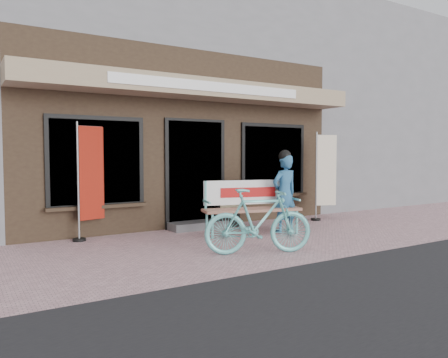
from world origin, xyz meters
TOP-DOWN VIEW (x-y plane):
  - ground at (0.00, 0.00)m, footprint 70.00×70.00m
  - storefront at (0.00, 4.96)m, footprint 7.00×6.77m
  - neighbor_right_near at (8.50, 5.50)m, footprint 10.00×7.00m
  - bench at (0.54, 0.81)m, footprint 1.89×0.92m
  - person at (1.17, 0.57)m, footprint 0.55×0.36m
  - bicycle at (-0.32, -0.64)m, footprint 1.69×1.02m
  - nobori_red at (-2.18, 1.79)m, footprint 0.61×0.27m
  - nobori_cream at (2.89, 1.26)m, footprint 0.58×0.33m
  - menu_stand at (0.54, 1.56)m, footprint 0.49×0.16m

SIDE VIEW (x-z plane):
  - ground at x=0.00m, z-range 0.00..0.00m
  - bicycle at x=-0.32m, z-range 0.00..0.98m
  - menu_stand at x=0.54m, z-range 0.01..0.97m
  - bench at x=0.54m, z-range 0.09..1.08m
  - person at x=1.17m, z-range -0.01..1.56m
  - nobori_cream at x=2.89m, z-range 0.03..2.01m
  - nobori_red at x=-2.18m, z-range 0.03..2.07m
  - neighbor_right_near at x=8.50m, z-range 0.00..5.60m
  - storefront at x=0.00m, z-range -0.01..5.99m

